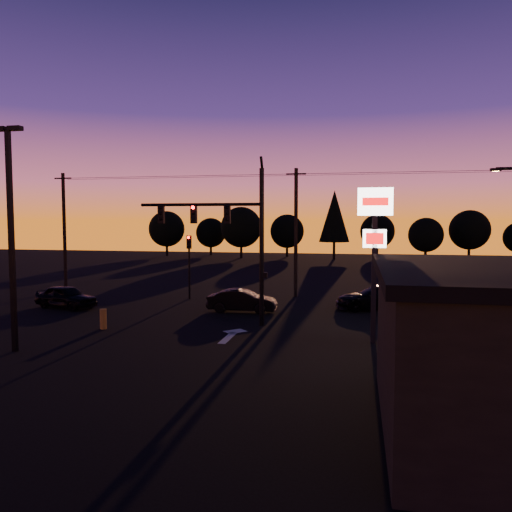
{
  "coord_description": "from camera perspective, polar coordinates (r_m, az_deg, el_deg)",
  "views": [
    {
      "loc": [
        6.31,
        -20.8,
        5.41
      ],
      "look_at": [
        1.0,
        5.0,
        3.5
      ],
      "focal_mm": 35.0,
      "sensor_mm": 36.0,
      "label": 1
    }
  ],
  "objects": [
    {
      "name": "ground",
      "position": [
        22.4,
        -5.17,
        -9.85
      ],
      "size": [
        120.0,
        120.0,
        0.0
      ],
      "primitive_type": "plane",
      "color": "black",
      "rests_on": "ground"
    },
    {
      "name": "lane_arrow",
      "position": [
        23.82,
        -2.83,
        -8.97
      ],
      "size": [
        1.2,
        3.1,
        0.01
      ],
      "color": "beige",
      "rests_on": "ground"
    },
    {
      "name": "traffic_signal_mast",
      "position": [
        25.61,
        -2.87,
        3.08
      ],
      "size": [
        6.79,
        0.52,
        8.58
      ],
      "color": "black",
      "rests_on": "ground"
    },
    {
      "name": "secondary_signal",
      "position": [
        34.3,
        -7.65,
        -0.15
      ],
      "size": [
        0.3,
        0.31,
        4.35
      ],
      "color": "black",
      "rests_on": "ground"
    },
    {
      "name": "parking_lot_light",
      "position": [
        22.53,
        -26.23,
        3.37
      ],
      "size": [
        1.25,
        0.3,
        9.14
      ],
      "color": "black",
      "rests_on": "ground"
    },
    {
      "name": "pylon_sign",
      "position": [
        22.31,
        13.41,
        2.76
      ],
      "size": [
        1.5,
        0.28,
        6.8
      ],
      "color": "black",
      "rests_on": "ground"
    },
    {
      "name": "utility_pole_0",
      "position": [
        41.34,
        -21.05,
        2.74
      ],
      "size": [
        1.4,
        0.26,
        9.0
      ],
      "color": "black",
      "rests_on": "ground"
    },
    {
      "name": "utility_pole_1",
      "position": [
        35.07,
        4.58,
        2.8
      ],
      "size": [
        1.4,
        0.26,
        9.0
      ],
      "color": "black",
      "rests_on": "ground"
    },
    {
      "name": "power_wires",
      "position": [
        35.21,
        4.61,
        9.28
      ],
      "size": [
        36.0,
        1.22,
        0.07
      ],
      "color": "black",
      "rests_on": "ground"
    },
    {
      "name": "bollard",
      "position": [
        26.07,
        -17.06,
        -6.89
      ],
      "size": [
        0.33,
        0.33,
        1.0
      ],
      "primitive_type": "cylinder",
      "color": "#C08B25",
      "rests_on": "ground"
    },
    {
      "name": "tree_0",
      "position": [
        76.26,
        -10.17,
        3.07
      ],
      "size": [
        5.36,
        5.36,
        6.74
      ],
      "color": "black",
      "rests_on": "ground"
    },
    {
      "name": "tree_1",
      "position": [
        77.12,
        -5.19,
        2.66
      ],
      "size": [
        4.54,
        4.54,
        5.71
      ],
      "color": "black",
      "rests_on": "ground"
    },
    {
      "name": "tree_2",
      "position": [
        70.71,
        -1.71,
        3.3
      ],
      "size": [
        5.77,
        5.78,
        7.26
      ],
      "color": "black",
      "rests_on": "ground"
    },
    {
      "name": "tree_3",
      "position": [
        73.54,
        3.58,
        2.84
      ],
      "size": [
        4.95,
        4.95,
        6.22
      ],
      "color": "black",
      "rests_on": "ground"
    },
    {
      "name": "tree_4",
      "position": [
        69.88,
        8.95,
        4.52
      ],
      "size": [
        4.18,
        4.18,
        9.5
      ],
      "color": "black",
      "rests_on": "ground"
    },
    {
      "name": "tree_5",
      "position": [
        74.86,
        13.71,
        2.75
      ],
      "size": [
        4.95,
        4.95,
        6.22
      ],
      "color": "black",
      "rests_on": "ground"
    },
    {
      "name": "tree_6",
      "position": [
        69.37,
        18.84,
        2.29
      ],
      "size": [
        4.54,
        4.54,
        5.71
      ],
      "color": "black",
      "rests_on": "ground"
    },
    {
      "name": "tree_7",
      "position": [
        73.3,
        23.22,
        2.75
      ],
      "size": [
        5.36,
        5.36,
        6.74
      ],
      "color": "black",
      "rests_on": "ground"
    },
    {
      "name": "car_left",
      "position": [
        32.92,
        -20.9,
        -4.36
      ],
      "size": [
        4.37,
        2.62,
        1.39
      ],
      "primitive_type": "imported",
      "rotation": [
        0.0,
        0.0,
        1.32
      ],
      "color": "black",
      "rests_on": "ground"
    },
    {
      "name": "car_mid",
      "position": [
        29.48,
        -1.59,
        -5.11
      ],
      "size": [
        4.1,
        1.56,
        1.33
      ],
      "primitive_type": "imported",
      "rotation": [
        0.0,
        0.0,
        1.61
      ],
      "color": "black",
      "rests_on": "ground"
    },
    {
      "name": "car_right",
      "position": [
        31.05,
        13.87,
        -4.6
      ],
      "size": [
        5.49,
        3.09,
        1.5
      ],
      "primitive_type": "imported",
      "rotation": [
        0.0,
        0.0,
        -1.37
      ],
      "color": "black",
      "rests_on": "ground"
    },
    {
      "name": "suv_parked",
      "position": [
        18.83,
        19.59,
        -10.58
      ],
      "size": [
        2.78,
        5.23,
        1.4
      ],
      "primitive_type": "imported",
      "rotation": [
        0.0,
        0.0,
        0.09
      ],
      "color": "black",
      "rests_on": "ground"
    }
  ]
}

